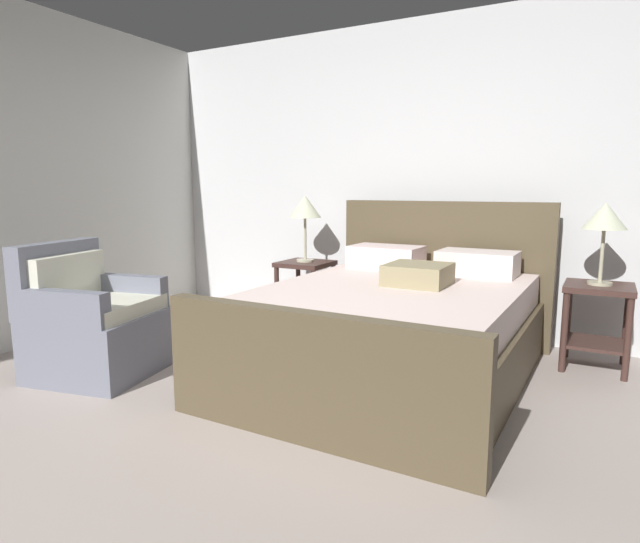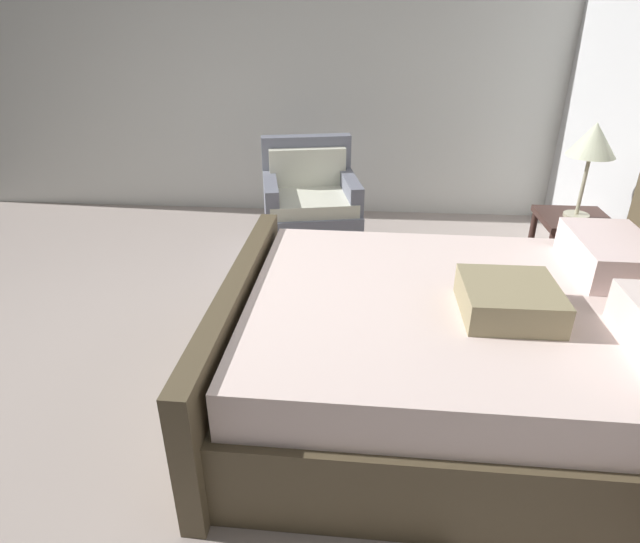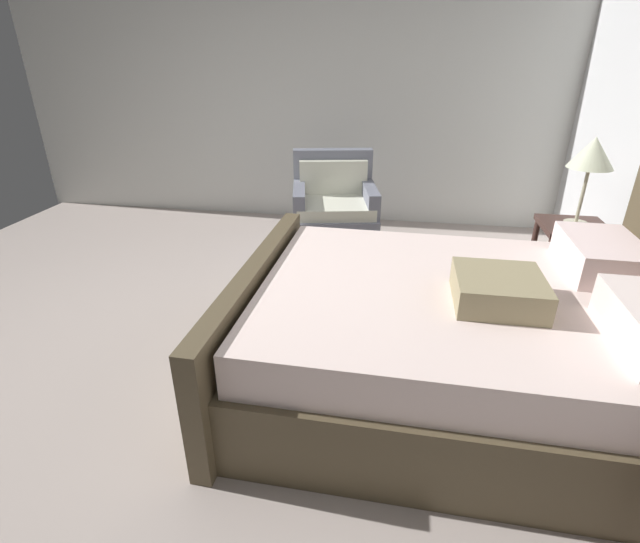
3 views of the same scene
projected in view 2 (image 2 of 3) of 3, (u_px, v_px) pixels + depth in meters
The scene contains 6 objects.
ground_plane at pixel (163, 367), 2.99m from camera, with size 5.25×5.73×0.02m, color #AFA198.
wall_side_left at pixel (245, 66), 4.77m from camera, with size 0.12×5.85×2.68m, color silver.
bed at pixel (472, 350), 2.53m from camera, with size 1.78×2.29×1.16m.
nightstand_left at pixel (569, 244), 3.51m from camera, with size 0.44×0.44×0.60m.
table_lamp_left at pixel (593, 142), 3.20m from camera, with size 0.29×0.29×0.60m.
armchair at pixel (310, 212), 4.22m from camera, with size 0.86×0.85×0.90m.
Camera 2 is at (2.35, 1.08, 1.82)m, focal length 29.51 mm.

